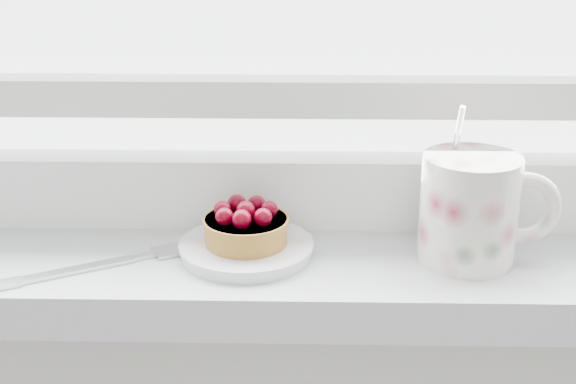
{
  "coord_description": "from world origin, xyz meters",
  "views": [
    {
      "loc": [
        0.0,
        1.22,
        1.25
      ],
      "look_at": [
        -0.01,
        1.88,
        1.01
      ],
      "focal_mm": 50.0,
      "sensor_mm": 36.0,
      "label": 1
    }
  ],
  "objects_px": {
    "saucer": "(246,249)",
    "fork": "(114,262)",
    "raspberry_tart": "(246,226)",
    "floral_mug": "(473,207)"
  },
  "relations": [
    {
      "from": "floral_mug",
      "to": "fork",
      "type": "distance_m",
      "value": 0.32
    },
    {
      "from": "floral_mug",
      "to": "fork",
      "type": "xyz_separation_m",
      "value": [
        -0.32,
        -0.02,
        -0.05
      ]
    },
    {
      "from": "saucer",
      "to": "fork",
      "type": "xyz_separation_m",
      "value": [
        -0.12,
        -0.02,
        -0.0
      ]
    },
    {
      "from": "saucer",
      "to": "floral_mug",
      "type": "relative_size",
      "value": 0.88
    },
    {
      "from": "raspberry_tart",
      "to": "floral_mug",
      "type": "bearing_deg",
      "value": -1.27
    },
    {
      "from": "raspberry_tart",
      "to": "fork",
      "type": "bearing_deg",
      "value": -169.24
    },
    {
      "from": "saucer",
      "to": "raspberry_tart",
      "type": "height_order",
      "value": "raspberry_tart"
    },
    {
      "from": "raspberry_tart",
      "to": "fork",
      "type": "height_order",
      "value": "raspberry_tart"
    },
    {
      "from": "raspberry_tart",
      "to": "floral_mug",
      "type": "distance_m",
      "value": 0.2
    },
    {
      "from": "fork",
      "to": "raspberry_tart",
      "type": "bearing_deg",
      "value": 10.76
    }
  ]
}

